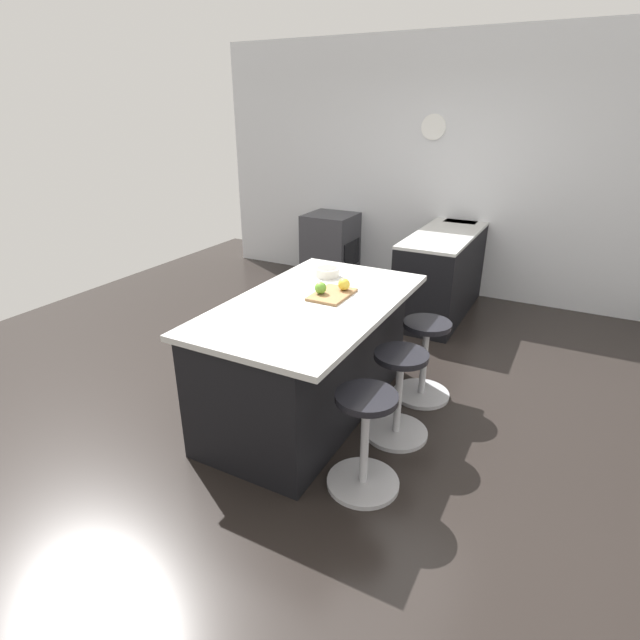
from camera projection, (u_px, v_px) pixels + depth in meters
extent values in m
plane|color=black|center=(323.00, 384.00, 4.13)|extent=(7.33, 7.33, 0.00)
cube|color=silver|center=(435.00, 169.00, 5.84)|extent=(0.12, 5.64, 2.88)
cylinder|color=white|center=(434.00, 127.00, 5.62)|extent=(0.03, 0.28, 0.28)
cube|color=black|center=(452.00, 264.00, 5.78)|extent=(2.47, 0.60, 0.86)
cube|color=silver|center=(456.00, 226.00, 5.61)|extent=(2.47, 0.60, 0.03)
cube|color=#38383D|center=(462.00, 225.00, 5.88)|extent=(0.44, 0.36, 0.12)
cylinder|color=#B7B7BC|center=(451.00, 206.00, 5.86)|extent=(0.02, 0.02, 0.28)
cube|color=#38383D|center=(331.00, 247.00, 6.47)|extent=(0.60, 0.60, 0.86)
cube|color=black|center=(352.00, 254.00, 6.35)|extent=(0.44, 0.01, 0.32)
cube|color=black|center=(308.00, 359.00, 3.64)|extent=(1.77, 0.85, 0.84)
cube|color=silver|center=(314.00, 304.00, 3.44)|extent=(1.83, 1.05, 0.04)
cylinder|color=#B7B7BC|center=(421.00, 394.00, 3.96)|extent=(0.44, 0.44, 0.03)
cylinder|color=#B7B7BC|center=(424.00, 361.00, 3.85)|extent=(0.05, 0.05, 0.58)
cylinder|color=black|center=(427.00, 324.00, 3.73)|extent=(0.36, 0.36, 0.04)
cylinder|color=#B7B7BC|center=(396.00, 432.00, 3.50)|extent=(0.44, 0.44, 0.03)
cylinder|color=#B7B7BC|center=(398.00, 396.00, 3.38)|extent=(0.05, 0.05, 0.58)
cylinder|color=black|center=(401.00, 356.00, 3.26)|extent=(0.36, 0.36, 0.04)
cylinder|color=#B7B7BC|center=(363.00, 482.00, 3.03)|extent=(0.44, 0.44, 0.03)
cylinder|color=#B7B7BC|center=(365.00, 443.00, 2.91)|extent=(0.05, 0.05, 0.58)
cylinder|color=black|center=(367.00, 398.00, 2.79)|extent=(0.36, 0.36, 0.04)
cube|color=olive|center=(332.00, 295.00, 3.53)|extent=(0.36, 0.24, 0.02)
sphere|color=#609E2D|center=(321.00, 288.00, 3.50)|extent=(0.08, 0.08, 0.08)
sphere|color=gold|center=(344.00, 284.00, 3.57)|extent=(0.09, 0.09, 0.09)
cylinder|color=silver|center=(327.00, 272.00, 3.92)|extent=(0.19, 0.19, 0.07)
cylinder|color=slate|center=(327.00, 270.00, 3.92)|extent=(0.16, 0.16, 0.04)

